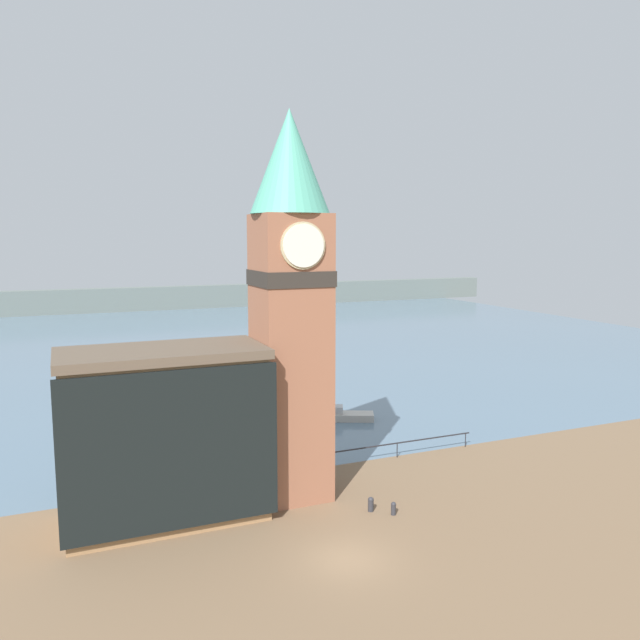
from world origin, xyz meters
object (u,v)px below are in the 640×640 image
at_px(mooring_bollard_near, 371,503).
at_px(boat_near, 337,415).
at_px(clock_tower, 291,297).
at_px(mooring_bollard_far, 393,508).
at_px(pier_building, 165,435).

bearing_deg(mooring_bollard_near, boat_near, 71.79).
xyz_separation_m(clock_tower, mooring_bollard_near, (3.35, -3.98, -11.65)).
height_order(clock_tower, mooring_bollard_near, clock_tower).
bearing_deg(mooring_bollard_far, pier_building, 159.34).
distance_m(mooring_bollard_near, mooring_bollard_far, 1.33).
bearing_deg(pier_building, boat_near, 39.50).
relative_size(pier_building, boat_near, 1.88).
distance_m(pier_building, mooring_bollard_near, 12.25).
distance_m(clock_tower, pier_building, 10.49).
distance_m(clock_tower, mooring_bollard_far, 13.40).
bearing_deg(clock_tower, boat_near, 55.72).
relative_size(mooring_bollard_near, mooring_bollard_far, 1.12).
xyz_separation_m(pier_building, mooring_bollard_near, (10.88, -3.56, -4.37)).
bearing_deg(pier_building, mooring_bollard_near, -18.13).
bearing_deg(clock_tower, pier_building, -176.83).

